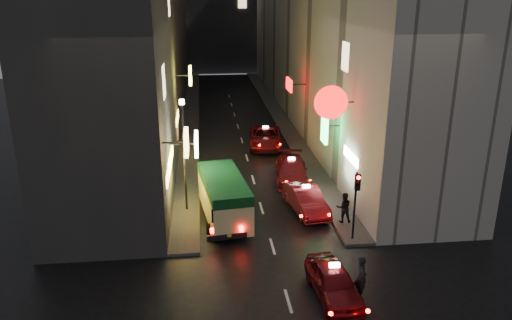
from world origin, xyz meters
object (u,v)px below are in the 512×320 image
object	(u,v)px
traffic_light	(357,192)
lamp_post	(184,148)
taxi_near	(334,279)
minibus	(224,194)
pedestrian_crossing	(362,275)

from	to	relation	value
traffic_light	lamp_post	xyz separation A→B (m)	(-8.20, 4.53, 1.04)
taxi_near	lamp_post	size ratio (longest dim) A/B	0.81
minibus	traffic_light	distance (m)	7.04
taxi_near	traffic_light	distance (m)	5.18
taxi_near	pedestrian_crossing	world-z (taller)	pedestrian_crossing
minibus	traffic_light	bearing A→B (deg)	-27.11
traffic_light	lamp_post	world-z (taller)	lamp_post
pedestrian_crossing	traffic_light	world-z (taller)	traffic_light
taxi_near	traffic_light	world-z (taller)	traffic_light
minibus	lamp_post	size ratio (longest dim) A/B	0.96
pedestrian_crossing	taxi_near	bearing A→B (deg)	77.44
lamp_post	minibus	bearing A→B (deg)	-34.04
taxi_near	pedestrian_crossing	distance (m)	1.12
lamp_post	traffic_light	bearing A→B (deg)	-28.91
pedestrian_crossing	traffic_light	size ratio (longest dim) A/B	0.59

